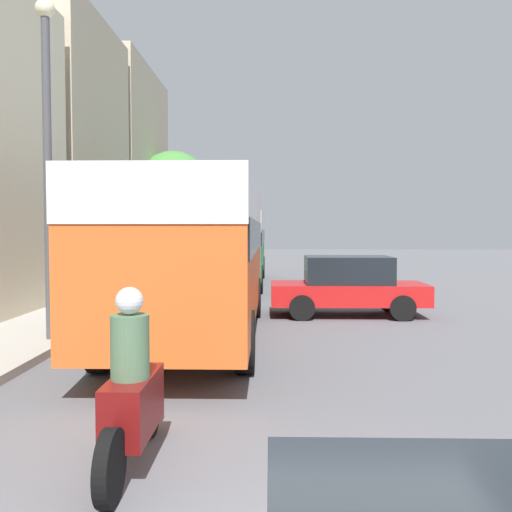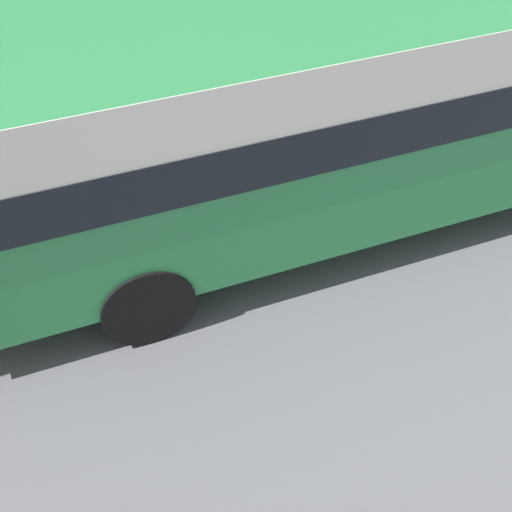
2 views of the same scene
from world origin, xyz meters
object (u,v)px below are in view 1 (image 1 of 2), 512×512
object	(u,v)px
motorcycle_behind_lead	(132,396)
car_crossing	(348,285)
bus_lead	(196,241)
pedestrian_near_curb	(95,269)
bus_following	(232,239)
pedestrian_walking_away	(112,266)

from	to	relation	value
motorcycle_behind_lead	car_crossing	size ratio (longest dim) A/B	0.56
bus_lead	pedestrian_near_curb	world-z (taller)	bus_lead
car_crossing	bus_lead	bearing A→B (deg)	131.17
motorcycle_behind_lead	pedestrian_near_curb	bearing A→B (deg)	108.75
bus_lead	bus_following	xyz separation A→B (m)	(-0.02, 11.23, -0.15)
pedestrian_near_curb	motorcycle_behind_lead	bearing A→B (deg)	-71.25
bus_lead	pedestrian_near_curb	bearing A→B (deg)	124.93
car_crossing	pedestrian_near_curb	distance (m)	7.72
bus_lead	motorcycle_behind_lead	distance (m)	6.55
bus_lead	motorcycle_behind_lead	world-z (taller)	bus_lead
bus_lead	bus_following	world-z (taller)	bus_lead
bus_following	pedestrian_near_curb	size ratio (longest dim) A/B	5.77
bus_lead	car_crossing	distance (m)	4.87
pedestrian_walking_away	car_crossing	bearing A→B (deg)	-26.07
bus_following	car_crossing	world-z (taller)	bus_following
motorcycle_behind_lead	pedestrian_near_curb	size ratio (longest dim) A/B	1.29
bus_following	pedestrian_near_curb	xyz separation A→B (m)	(-3.78, -5.78, -0.82)
motorcycle_behind_lead	pedestrian_walking_away	bearing A→B (deg)	106.39
bus_following	pedestrian_walking_away	xyz separation A→B (m)	(-3.59, -4.62, -0.81)
bus_lead	pedestrian_walking_away	distance (m)	7.59
car_crossing	bus_following	bearing A→B (deg)	23.75
motorcycle_behind_lead	bus_lead	bearing A→B (deg)	91.98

